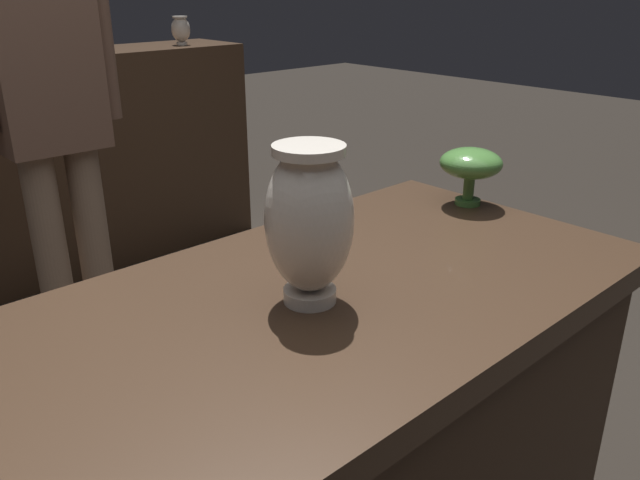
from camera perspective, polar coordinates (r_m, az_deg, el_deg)
name	(u,v)px	position (r m, az deg, el deg)	size (l,w,h in m)	color
display_plinth	(329,472)	(1.32, 0.77, -19.93)	(1.20, 0.64, 0.80)	#382619
vase_centerpiece	(309,220)	(1.00, -0.96, 1.76)	(0.14, 0.14, 0.26)	silver
vase_tall_behind	(471,165)	(1.52, 13.28, 6.53)	(0.14, 0.14, 0.13)	#477A38
shelf_vase_far_right	(181,29)	(3.34, -12.29, 17.87)	(0.09, 0.09, 0.13)	silver
visitor_center_back	(50,105)	(2.26, -22.91, 11.02)	(0.47, 0.19, 1.57)	#846B56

